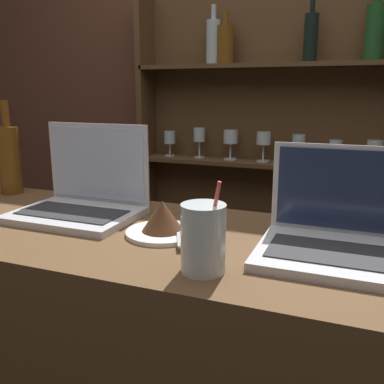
{
  "coord_description": "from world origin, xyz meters",
  "views": [
    {
      "loc": [
        0.39,
        -0.59,
        1.33
      ],
      "look_at": [
        0.04,
        0.29,
        1.11
      ],
      "focal_mm": 40.0,
      "sensor_mm": 36.0,
      "label": 1
    }
  ],
  "objects_px": {
    "laptop_near": "(83,196)",
    "water_glass": "(203,238)",
    "laptop_far": "(343,234)",
    "wine_bottle_amber": "(9,159)",
    "cake_plate": "(163,221)"
  },
  "relations": [
    {
      "from": "wine_bottle_amber",
      "to": "water_glass",
      "type": "bearing_deg",
      "value": -24.03
    },
    {
      "from": "laptop_near",
      "to": "wine_bottle_amber",
      "type": "relative_size",
      "value": 1.07
    },
    {
      "from": "laptop_far",
      "to": "wine_bottle_amber",
      "type": "relative_size",
      "value": 1.09
    },
    {
      "from": "laptop_far",
      "to": "water_glass",
      "type": "xyz_separation_m",
      "value": [
        -0.23,
        -0.18,
        0.02
      ]
    },
    {
      "from": "laptop_near",
      "to": "water_glass",
      "type": "relative_size",
      "value": 1.83
    },
    {
      "from": "water_glass",
      "to": "wine_bottle_amber",
      "type": "relative_size",
      "value": 0.58
    },
    {
      "from": "cake_plate",
      "to": "water_glass",
      "type": "relative_size",
      "value": 1.03
    },
    {
      "from": "cake_plate",
      "to": "wine_bottle_amber",
      "type": "bearing_deg",
      "value": 162.93
    },
    {
      "from": "laptop_far",
      "to": "wine_bottle_amber",
      "type": "height_order",
      "value": "wine_bottle_amber"
    },
    {
      "from": "laptop_near",
      "to": "wine_bottle_amber",
      "type": "bearing_deg",
      "value": 161.67
    },
    {
      "from": "laptop_far",
      "to": "laptop_near",
      "type": "bearing_deg",
      "value": 175.93
    },
    {
      "from": "laptop_far",
      "to": "cake_plate",
      "type": "relative_size",
      "value": 1.81
    },
    {
      "from": "cake_plate",
      "to": "wine_bottle_amber",
      "type": "xyz_separation_m",
      "value": [
        -0.63,
        0.19,
        0.08
      ]
    },
    {
      "from": "laptop_far",
      "to": "water_glass",
      "type": "relative_size",
      "value": 1.87
    },
    {
      "from": "cake_plate",
      "to": "water_glass",
      "type": "bearing_deg",
      "value": -45.14
    }
  ]
}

